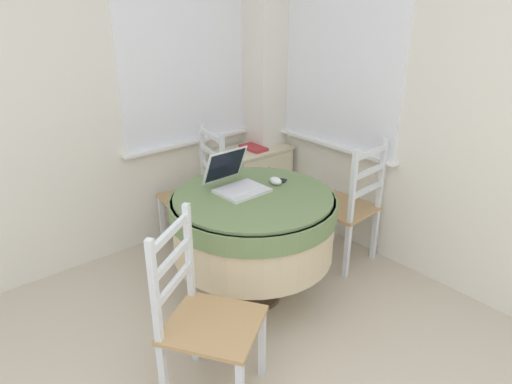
% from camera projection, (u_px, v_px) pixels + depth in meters
% --- Properties ---
extents(corner_room_shell, '(4.58, 4.48, 2.55)m').
position_uv_depth(corner_room_shell, '(247.00, 99.00, 2.75)').
color(corner_room_shell, white).
rests_on(corner_room_shell, ground_plane).
extents(round_dining_table, '(1.03, 1.03, 0.74)m').
position_uv_depth(round_dining_table, '(253.00, 221.00, 2.84)').
color(round_dining_table, '#4C3D2D').
rests_on(round_dining_table, ground_plane).
extents(laptop, '(0.30, 0.34, 0.24)m').
position_uv_depth(laptop, '(236.00, 182.00, 2.83)').
color(laptop, silver).
rests_on(laptop, round_dining_table).
extents(computer_mouse, '(0.06, 0.09, 0.05)m').
position_uv_depth(computer_mouse, '(276.00, 181.00, 2.91)').
color(computer_mouse, white).
rests_on(computer_mouse, round_dining_table).
extents(cell_phone, '(0.10, 0.11, 0.01)m').
position_uv_depth(cell_phone, '(278.00, 180.00, 2.97)').
color(cell_phone, black).
rests_on(cell_phone, round_dining_table).
extents(dining_chair_near_back_window, '(0.49, 0.47, 0.95)m').
position_uv_depth(dining_chair_near_back_window, '(197.00, 194.00, 3.52)').
color(dining_chair_near_back_window, tan).
rests_on(dining_chair_near_back_window, ground_plane).
extents(dining_chair_near_right_window, '(0.44, 0.46, 0.95)m').
position_uv_depth(dining_chair_near_right_window, '(348.00, 207.00, 3.31)').
color(dining_chair_near_right_window, tan).
rests_on(dining_chair_near_right_window, ground_plane).
extents(dining_chair_camera_near, '(0.58, 0.58, 0.95)m').
position_uv_depth(dining_chair_camera_near, '(204.00, 319.00, 2.16)').
color(dining_chair_camera_near, tan).
rests_on(dining_chair_camera_near, ground_plane).
extents(corner_cabinet, '(0.61, 0.40, 0.65)m').
position_uv_depth(corner_cabinet, '(254.00, 184.00, 4.02)').
color(corner_cabinet, beige).
rests_on(corner_cabinet, ground_plane).
extents(book_on_cabinet, '(0.13, 0.24, 0.02)m').
position_uv_depth(book_on_cabinet, '(253.00, 148.00, 3.87)').
color(book_on_cabinet, '#BC3338').
rests_on(book_on_cabinet, corner_cabinet).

